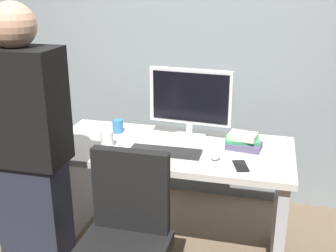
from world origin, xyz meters
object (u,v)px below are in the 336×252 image
at_px(keyboard, 165,152).
at_px(cup_near_keyboard, 107,139).
at_px(cup_by_monitor, 118,126).
at_px(cell_phone, 241,166).
at_px(desk, 170,178).
at_px(mouse, 215,156).
at_px(monitor, 190,100).
at_px(book_stack, 243,141).
at_px(person_at_desk, 29,162).

bearing_deg(keyboard, cup_near_keyboard, 176.52).
relative_size(cup_by_monitor, cell_phone, 0.62).
bearing_deg(desk, mouse, -21.75).
distance_m(monitor, cup_by_monitor, 0.54).
height_order(mouse, book_stack, book_stack).
relative_size(desk, cup_near_keyboard, 14.85).
height_order(cup_by_monitor, book_stack, book_stack).
distance_m(mouse, cell_phone, 0.17).
xyz_separation_m(cup_by_monitor, cell_phone, (0.86, -0.35, -0.04)).
relative_size(monitor, cell_phone, 3.76).
height_order(monitor, keyboard, monitor).
height_order(desk, person_at_desk, person_at_desk).
distance_m(monitor, book_stack, 0.43).
relative_size(desk, keyboard, 3.52).
bearing_deg(keyboard, book_stack, 23.19).
bearing_deg(desk, cup_near_keyboard, -165.36).
height_order(keyboard, cup_by_monitor, cup_by_monitor).
relative_size(desk, person_at_desk, 0.92).
bearing_deg(cup_by_monitor, cup_near_keyboard, -84.44).
bearing_deg(desk, keyboard, -90.88).
xyz_separation_m(person_at_desk, mouse, (0.89, 0.50, -0.08)).
height_order(person_at_desk, monitor, person_at_desk).
height_order(person_at_desk, cell_phone, person_at_desk).
xyz_separation_m(desk, cup_by_monitor, (-0.40, 0.15, 0.27)).
bearing_deg(cell_phone, desk, 140.30).
height_order(monitor, cup_by_monitor, monitor).
bearing_deg(mouse, person_at_desk, -150.55).
height_order(desk, book_stack, book_stack).
distance_m(desk, monitor, 0.52).
height_order(cup_near_keyboard, cell_phone, cup_near_keyboard).
xyz_separation_m(monitor, cup_by_monitor, (-0.49, -0.03, -0.21)).
bearing_deg(person_at_desk, cup_near_keyboard, 67.93).
bearing_deg(mouse, desk, 158.25).
height_order(keyboard, cell_phone, keyboard).
relative_size(monitor, cup_near_keyboard, 5.30).
bearing_deg(cell_phone, cup_near_keyboard, 157.01).
relative_size(mouse, cup_near_keyboard, 0.98).
xyz_separation_m(mouse, cup_near_keyboard, (-0.68, 0.02, 0.03)).
xyz_separation_m(cup_near_keyboard, book_stack, (0.82, 0.18, -0.01)).
bearing_deg(person_at_desk, mouse, 29.45).
bearing_deg(cup_near_keyboard, book_stack, 12.24).
xyz_separation_m(monitor, keyboard, (-0.09, -0.30, -0.25)).
bearing_deg(cup_by_monitor, desk, -20.76).
relative_size(monitor, book_stack, 2.30).
bearing_deg(person_at_desk, monitor, 49.93).
height_order(person_at_desk, mouse, person_at_desk).
xyz_separation_m(cup_near_keyboard, cell_phone, (0.83, -0.10, -0.05)).
bearing_deg(mouse, cup_by_monitor, 158.81).
height_order(person_at_desk, cup_near_keyboard, person_at_desk).
xyz_separation_m(keyboard, cell_phone, (0.46, -0.08, -0.01)).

